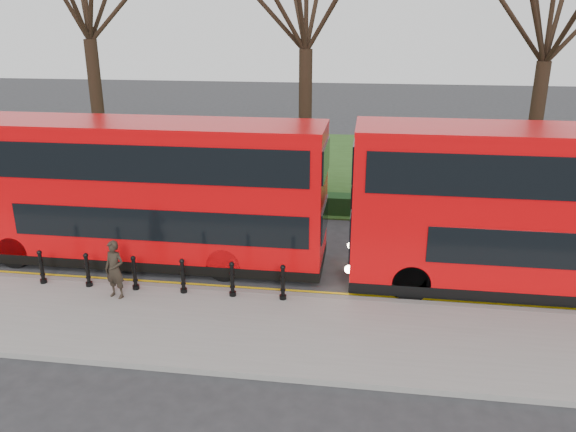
% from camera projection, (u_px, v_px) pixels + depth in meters
% --- Properties ---
extents(ground, '(120.00, 120.00, 0.00)m').
position_uv_depth(ground, '(204.00, 278.00, 17.58)').
color(ground, '#28282B').
rests_on(ground, ground).
extents(pavement, '(60.00, 4.00, 0.15)m').
position_uv_depth(pavement, '(172.00, 324.00, 14.75)').
color(pavement, gray).
rests_on(pavement, ground).
extents(kerb, '(60.00, 0.25, 0.16)m').
position_uv_depth(kerb, '(195.00, 290.00, 16.62)').
color(kerb, slate).
rests_on(kerb, ground).
extents(grass_verge, '(60.00, 18.00, 0.06)m').
position_uv_depth(grass_verge, '(279.00, 164.00, 31.60)').
color(grass_verge, '#274517').
rests_on(grass_verge, ground).
extents(hedge, '(60.00, 0.90, 0.80)m').
position_uv_depth(hedge, '(249.00, 201.00, 23.81)').
color(hedge, black).
rests_on(hedge, ground).
extents(yellow_line_outer, '(60.00, 0.10, 0.01)m').
position_uv_depth(yellow_line_outer, '(198.00, 287.00, 16.92)').
color(yellow_line_outer, yellow).
rests_on(yellow_line_outer, ground).
extents(yellow_line_inner, '(60.00, 0.10, 0.01)m').
position_uv_depth(yellow_line_inner, '(200.00, 284.00, 17.11)').
color(yellow_line_inner, yellow).
rests_on(yellow_line_inner, ground).
extents(tree_right, '(7.03, 7.03, 10.98)m').
position_uv_depth(tree_right, '(552.00, 11.00, 22.69)').
color(tree_right, black).
rests_on(tree_right, ground).
extents(bollard_row, '(7.44, 0.15, 1.00)m').
position_uv_depth(bollard_row, '(159.00, 275.00, 16.23)').
color(bollard_row, black).
rests_on(bollard_row, pavement).
extents(bus_lead, '(11.69, 2.68, 4.65)m').
position_uv_depth(bus_lead, '(145.00, 193.00, 18.13)').
color(bus_lead, red).
rests_on(bus_lead, ground).
extents(bus_rear, '(12.13, 2.78, 4.83)m').
position_uv_depth(bus_rear, '(566.00, 213.00, 15.94)').
color(bus_rear, red).
rests_on(bus_rear, ground).
extents(pedestrian, '(0.70, 0.55, 1.69)m').
position_uv_depth(pedestrian, '(115.00, 269.00, 15.76)').
color(pedestrian, black).
rests_on(pedestrian, pavement).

